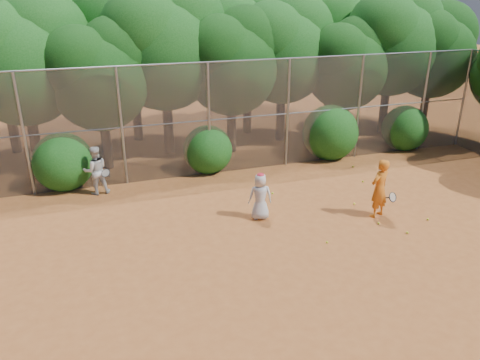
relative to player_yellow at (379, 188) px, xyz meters
name	(u,v)px	position (x,y,z in m)	size (l,w,h in m)	color
ground	(306,249)	(-2.82, -1.10, -0.89)	(80.00, 80.00, 0.00)	brown
fence_back	(233,117)	(-2.94, 4.90, 1.16)	(20.05, 0.09, 4.03)	gray
tree_1	(22,55)	(-9.76, 7.44, 3.27)	(4.64, 4.03, 6.35)	black
tree_2	(100,71)	(-7.27, 6.74, 2.69)	(3.99, 3.47, 5.47)	black
tree_3	(165,42)	(-4.76, 7.74, 3.50)	(4.89, 4.26, 6.70)	black
tree_4	(232,59)	(-2.27, 7.14, 2.87)	(4.19, 3.64, 5.73)	black
tree_5	(284,46)	(0.23, 7.94, 3.16)	(4.51, 3.92, 6.17)	black
tree_6	(348,61)	(2.73, 6.93, 2.58)	(3.86, 3.36, 5.29)	black
tree_7	(393,38)	(5.24, 7.54, 3.39)	(4.77, 4.14, 6.53)	black
tree_8	(434,48)	(7.23, 7.24, 2.92)	(4.25, 3.70, 5.82)	black
tree_10	(131,32)	(-5.76, 9.95, 3.74)	(5.15, 4.48, 7.06)	black
tree_11	(249,40)	(-0.76, 9.54, 3.27)	(4.64, 4.03, 6.35)	black
tree_12	(334,28)	(3.74, 10.14, 3.62)	(5.02, 4.37, 6.88)	black
bush_0	(63,159)	(-8.82, 5.20, 0.11)	(2.00, 2.00, 2.00)	#124812
bush_1	(208,147)	(-3.82, 5.20, 0.01)	(1.80, 1.80, 1.80)	#124812
bush_2	(330,130)	(1.18, 5.20, 0.21)	(2.20, 2.20, 2.20)	#124812
bush_3	(405,126)	(4.68, 5.20, 0.06)	(1.90, 1.90, 1.90)	#124812
player_yellow	(379,188)	(0.00, 0.00, 0.00)	(0.90, 0.63, 1.79)	orange
player_teen	(260,196)	(-3.36, 0.94, -0.18)	(0.76, 0.58, 1.43)	silver
player_white	(96,170)	(-7.82, 4.30, -0.08)	(0.92, 0.83, 1.63)	silver
ball_0	(379,223)	(-0.24, -0.49, -0.86)	(0.07, 0.07, 0.07)	#CBD526
ball_1	(354,204)	(-0.22, 0.88, -0.86)	(0.07, 0.07, 0.07)	#CBD526
ball_2	(407,233)	(0.20, -1.22, -0.86)	(0.07, 0.07, 0.07)	#CBD526
ball_3	(428,219)	(1.27, -0.73, -0.86)	(0.07, 0.07, 0.07)	#CBD526
ball_4	(327,242)	(-2.17, -1.00, -0.86)	(0.07, 0.07, 0.07)	#CBD526
ball_5	(353,167)	(1.47, 3.79, -0.86)	(0.07, 0.07, 0.07)	#CBD526
ball_6	(363,181)	(1.03, 2.39, -0.86)	(0.07, 0.07, 0.07)	#CBD526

